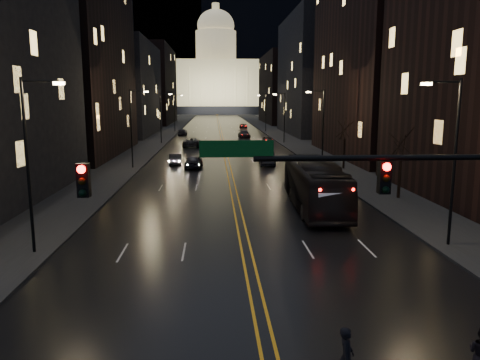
{
  "coord_description": "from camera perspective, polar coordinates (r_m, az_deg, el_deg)",
  "views": [
    {
      "loc": [
        -1.67,
        -13.74,
        7.96
      ],
      "look_at": [
        -0.12,
        13.83,
        3.15
      ],
      "focal_mm": 35.0,
      "sensor_mm": 36.0,
      "label": 1
    }
  ],
  "objects": [
    {
      "name": "receding_car_a",
      "position": [
        56.41,
        3.3,
        2.62
      ],
      "size": [
        1.93,
        5.08,
        1.65
      ],
      "primitive_type": "imported",
      "rotation": [
        0.0,
        0.0,
        -0.04
      ],
      "color": "black",
      "rests_on": "ground"
    },
    {
      "name": "pedestrian_a",
      "position": [
        14.21,
        12.82,
        -20.3
      ],
      "size": [
        0.61,
        0.74,
        1.75
      ],
      "primitive_type": "imported",
      "rotation": [
        0.0,
        0.0,
        1.22
      ],
      "color": "black",
      "rests_on": "ground"
    },
    {
      "name": "streetlamp_left_far",
      "position": [
        84.29,
        -9.53,
        7.81
      ],
      "size": [
        2.13,
        0.25,
        9.0
      ],
      "color": "black",
      "rests_on": "ground"
    },
    {
      "name": "tree_right_mid",
      "position": [
        38.79,
        19.08,
        4.27
      ],
      "size": [
        2.4,
        2.4,
        6.65
      ],
      "color": "black",
      "rests_on": "ground"
    },
    {
      "name": "bus",
      "position": [
        34.36,
        9.11,
        -0.65
      ],
      "size": [
        3.34,
        12.62,
        3.49
      ],
      "primitive_type": "imported",
      "rotation": [
        0.0,
        0.0,
        -0.03
      ],
      "color": "black",
      "rests_on": "ground"
    },
    {
      "name": "building_left_far",
      "position": [
        107.51,
        -13.82,
        10.71
      ],
      "size": [
        12.0,
        34.0,
        20.0
      ],
      "primitive_type": "cube",
      "color": "black",
      "rests_on": "ground"
    },
    {
      "name": "streetlamp_left_mid",
      "position": [
        54.59,
        -12.94,
        6.63
      ],
      "size": [
        2.13,
        0.25,
        9.0
      ],
      "color": "black",
      "rests_on": "ground"
    },
    {
      "name": "streetlamp_left_dist",
      "position": [
        114.14,
        -7.89,
        8.36
      ],
      "size": [
        2.13,
        0.25,
        9.0
      ],
      "color": "black",
      "rests_on": "ground"
    },
    {
      "name": "receding_car_b",
      "position": [
        84.24,
        3.39,
        4.9
      ],
      "size": [
        1.9,
        3.96,
        1.3
      ],
      "primitive_type": "imported",
      "rotation": [
        0.0,
        0.0,
        0.1
      ],
      "color": "black",
      "rests_on": "ground"
    },
    {
      "name": "sidewalk_right",
      "position": [
        144.81,
        3.02,
        6.77
      ],
      "size": [
        8.0,
        320.0,
        0.16
      ],
      "primitive_type": "cube",
      "color": "black",
      "rests_on": "ground"
    },
    {
      "name": "oncoming_car_b",
      "position": [
        57.68,
        -7.88,
        2.56
      ],
      "size": [
        1.77,
        4.28,
        1.38
      ],
      "primitive_type": "imported",
      "rotation": [
        0.0,
        0.0,
        3.22
      ],
      "color": "black",
      "rests_on": "ground"
    },
    {
      "name": "oncoming_car_a",
      "position": [
        54.35,
        -5.66,
        2.26
      ],
      "size": [
        2.16,
        4.71,
        1.57
      ],
      "primitive_type": "imported",
      "rotation": [
        0.0,
        0.0,
        3.07
      ],
      "color": "black",
      "rests_on": "ground"
    },
    {
      "name": "building_right_mid",
      "position": [
        108.26,
        9.09,
        12.45
      ],
      "size": [
        12.0,
        34.0,
        26.0
      ],
      "primitive_type": "cube",
      "color": "black",
      "rests_on": "ground"
    },
    {
      "name": "streetlamp_right_near",
      "position": [
        26.97,
        24.4,
        2.89
      ],
      "size": [
        2.13,
        0.25,
        9.0
      ],
      "color": "black",
      "rests_on": "ground"
    },
    {
      "name": "building_right_tall",
      "position": [
        68.54,
        17.08,
        18.75
      ],
      "size": [
        12.0,
        30.0,
        38.0
      ],
      "primitive_type": "cube",
      "color": "black",
      "rests_on": "ground"
    },
    {
      "name": "receding_car_c",
      "position": [
        96.11,
        0.51,
        5.6
      ],
      "size": [
        2.43,
        5.3,
        1.5
      ],
      "primitive_type": "imported",
      "rotation": [
        0.0,
        0.0,
        0.06
      ],
      "color": "black",
      "rests_on": "ground"
    },
    {
      "name": "ground",
      "position": [
        15.97,
        3.42,
        -20.04
      ],
      "size": [
        900.0,
        900.0,
        0.0
      ],
      "primitive_type": "plane",
      "color": "black",
      "rests_on": "ground"
    },
    {
      "name": "building_right_dist",
      "position": [
        155.43,
        5.27,
        10.98
      ],
      "size": [
        12.0,
        40.0,
        22.0
      ],
      "primitive_type": "cube",
      "color": "black",
      "rests_on": "ground"
    },
    {
      "name": "streetlamp_right_dist",
      "position": [
        114.46,
        3.08,
        8.45
      ],
      "size": [
        2.13,
        0.25,
        9.0
      ],
      "color": "black",
      "rests_on": "ground"
    },
    {
      "name": "capitol",
      "position": [
        263.9,
        -2.91,
        11.88
      ],
      "size": [
        90.0,
        50.0,
        58.5
      ],
      "color": "black",
      "rests_on": "ground"
    },
    {
      "name": "center_line",
      "position": [
        143.97,
        -2.56,
        6.73
      ],
      "size": [
        0.62,
        320.0,
        0.01
      ],
      "primitive_type": "cube",
      "color": "orange",
      "rests_on": "road"
    },
    {
      "name": "mountain_ridge",
      "position": [
        400.02,
        2.94,
        18.09
      ],
      "size": [
        520.0,
        60.0,
        130.0
      ],
      "primitive_type": "cube",
      "color": "black",
      "rests_on": "ground"
    },
    {
      "name": "road",
      "position": [
        143.97,
        -2.56,
        6.72
      ],
      "size": [
        20.0,
        320.0,
        0.02
      ],
      "primitive_type": "cube",
      "color": "black",
      "rests_on": "ground"
    },
    {
      "name": "receding_car_d",
      "position": [
        128.47,
        0.4,
        6.62
      ],
      "size": [
        2.19,
        4.47,
        1.22
      ],
      "primitive_type": "imported",
      "rotation": [
        0.0,
        0.0,
        -0.04
      ],
      "color": "black",
      "rests_on": "ground"
    },
    {
      "name": "tree_right_far",
      "position": [
        53.89,
        12.66,
        6.0
      ],
      "size": [
        2.4,
        2.4,
        6.65
      ],
      "color": "black",
      "rests_on": "ground"
    },
    {
      "name": "sidewalk_left",
      "position": [
        144.48,
        -8.16,
        6.67
      ],
      "size": [
        8.0,
        320.0,
        0.16
      ],
      "primitive_type": "cube",
      "color": "black",
      "rests_on": "ground"
    },
    {
      "name": "traffic_signal",
      "position": [
        15.94,
        25.23,
        -1.39
      ],
      "size": [
        17.29,
        0.45,
        7.0
      ],
      "color": "black",
      "rests_on": "ground"
    },
    {
      "name": "oncoming_car_c",
      "position": [
        78.5,
        -5.9,
        4.62
      ],
      "size": [
        2.85,
        5.9,
        1.62
      ],
      "primitive_type": "imported",
      "rotation": [
        0.0,
        0.0,
        3.11
      ],
      "color": "black",
      "rests_on": "ground"
    },
    {
      "name": "oncoming_car_d",
      "position": [
        103.53,
        -7.03,
        5.8
      ],
      "size": [
        2.04,
        4.84,
        1.39
      ],
      "primitive_type": "imported",
      "rotation": [
        0.0,
        0.0,
        3.16
      ],
      "color": "black",
      "rests_on": "ground"
    },
    {
      "name": "building_left_dist",
      "position": [
        155.0,
        -10.58,
        11.23
      ],
      "size": [
        12.0,
        40.0,
        24.0
      ],
      "primitive_type": "cube",
      "color": "black",
      "rests_on": "ground"
    },
    {
      "name": "streetlamp_left_near",
      "position": [
        25.6,
        -24.14,
        2.57
      ],
      "size": [
        2.13,
        0.25,
        9.0
      ],
      "color": "black",
      "rests_on": "ground"
    },
    {
      "name": "streetlamp_right_mid",
      "position": [
        55.24,
        9.92,
        6.77
      ],
      "size": [
        2.13,
        0.25,
        9.0
      ],
      "color": "black",
      "rests_on": "ground"
    },
    {
      "name": "streetlamp_right_far",
      "position": [
        84.71,
        5.31,
        7.91
      ],
      "size": [
        2.13,
        0.25,
        9.0
      ],
      "color": "black",
      "rests_on": "ground"
    },
    {
      "name": "building_left_mid",
      "position": [
        70.7,
        -19.7,
        14.24
      ],
      "size": [
        12.0,
        30.0,
        28.0
      ],
      "primitive_type": "cube",
      "color": "black",
      "rests_on": "ground"
    }
  ]
}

